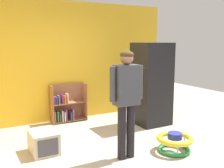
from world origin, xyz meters
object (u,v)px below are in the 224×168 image
standing_person (126,95)px  pet_carrier (44,142)px  bookshelf (66,106)px  baby_walker (175,142)px  refrigerator (151,84)px

standing_person → pet_carrier: bearing=142.8°
bookshelf → pet_carrier: bookshelf is taller
baby_walker → refrigerator: bearing=67.8°
refrigerator → baby_walker: bearing=-112.2°
bookshelf → refrigerator: bearing=-33.3°
refrigerator → bookshelf: 1.98m
baby_walker → pet_carrier: (-1.91, 1.01, 0.02)m
standing_person → baby_walker: size_ratio=2.78×
bookshelf → standing_person: standing_person is taller
refrigerator → baby_walker: (-0.58, -1.43, -0.73)m
refrigerator → standing_person: (-1.41, -1.24, 0.11)m
bookshelf → standing_person: bearing=-85.6°
bookshelf → standing_person: (0.18, -2.29, 0.65)m
standing_person → baby_walker: (0.83, -0.19, -0.85)m
bookshelf → pet_carrier: size_ratio=1.54×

